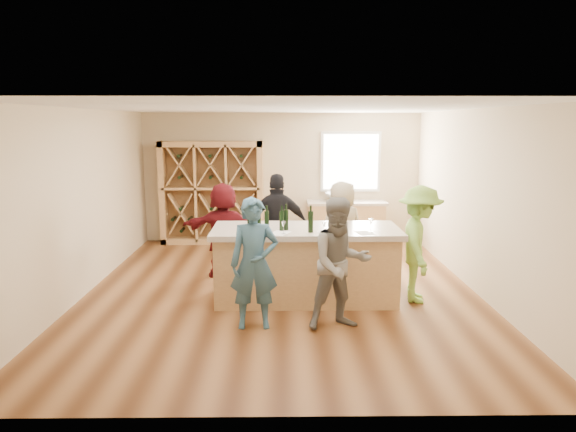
{
  "coord_description": "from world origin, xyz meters",
  "views": [
    {
      "loc": [
        0.01,
        -7.69,
        2.59
      ],
      "look_at": [
        0.1,
        0.2,
        1.15
      ],
      "focal_mm": 32.0,
      "sensor_mm": 36.0,
      "label": 1
    }
  ],
  "objects_px": {
    "wine_bottle_b": "(258,222)",
    "person_server": "(419,244)",
    "person_near_left": "(254,264)",
    "person_far_left": "(224,230)",
    "wine_rack": "(212,193)",
    "person_near_right": "(340,264)",
    "wine_bottle_d": "(282,221)",
    "wine_bottle_c": "(267,220)",
    "wine_bottle_a": "(250,220)",
    "wine_bottle_e": "(286,220)",
    "person_far_mid": "(278,226)",
    "sink": "(338,197)",
    "tasting_counter_base": "(306,266)",
    "wine_bottle_f": "(311,222)",
    "person_far_right": "(342,229)"
  },
  "relations": [
    {
      "from": "wine_bottle_c",
      "to": "wine_bottle_a",
      "type": "bearing_deg",
      "value": -170.79
    },
    {
      "from": "wine_bottle_b",
      "to": "person_server",
      "type": "height_order",
      "value": "person_server"
    },
    {
      "from": "sink",
      "to": "person_far_mid",
      "type": "bearing_deg",
      "value": -117.19
    },
    {
      "from": "wine_rack",
      "to": "person_near_left",
      "type": "distance_m",
      "value": 4.85
    },
    {
      "from": "sink",
      "to": "wine_bottle_e",
      "type": "distance_m",
      "value": 3.89
    },
    {
      "from": "wine_bottle_e",
      "to": "person_far_left",
      "type": "height_order",
      "value": "person_far_left"
    },
    {
      "from": "sink",
      "to": "person_near_left",
      "type": "bearing_deg",
      "value": -108.45
    },
    {
      "from": "person_near_left",
      "to": "person_far_mid",
      "type": "distance_m",
      "value": 2.2
    },
    {
      "from": "person_near_left",
      "to": "wine_bottle_d",
      "type": "bearing_deg",
      "value": 64.33
    },
    {
      "from": "person_near_right",
      "to": "person_server",
      "type": "distance_m",
      "value": 1.61
    },
    {
      "from": "sink",
      "to": "person_server",
      "type": "bearing_deg",
      "value": -77.69
    },
    {
      "from": "sink",
      "to": "person_near_left",
      "type": "height_order",
      "value": "person_near_left"
    },
    {
      "from": "wine_rack",
      "to": "person_near_left",
      "type": "bearing_deg",
      "value": -76.2
    },
    {
      "from": "wine_bottle_d",
      "to": "wine_bottle_c",
      "type": "bearing_deg",
      "value": 161.64
    },
    {
      "from": "person_near_left",
      "to": "person_far_left",
      "type": "distance_m",
      "value": 2.31
    },
    {
      "from": "sink",
      "to": "person_near_right",
      "type": "distance_m",
      "value": 4.69
    },
    {
      "from": "wine_bottle_d",
      "to": "person_far_left",
      "type": "distance_m",
      "value": 1.73
    },
    {
      "from": "wine_rack",
      "to": "person_near_left",
      "type": "relative_size",
      "value": 1.31
    },
    {
      "from": "person_server",
      "to": "sink",
      "type": "bearing_deg",
      "value": 23.48
    },
    {
      "from": "wine_bottle_b",
      "to": "person_server",
      "type": "bearing_deg",
      "value": 5.37
    },
    {
      "from": "wine_bottle_c",
      "to": "wine_bottle_f",
      "type": "xyz_separation_m",
      "value": [
        0.62,
        -0.19,
        0.01
      ]
    },
    {
      "from": "tasting_counter_base",
      "to": "person_far_right",
      "type": "bearing_deg",
      "value": 60.84
    },
    {
      "from": "tasting_counter_base",
      "to": "person_server",
      "type": "bearing_deg",
      "value": -2.77
    },
    {
      "from": "wine_bottle_f",
      "to": "wine_bottle_b",
      "type": "bearing_deg",
      "value": 179.84
    },
    {
      "from": "sink",
      "to": "wine_bottle_e",
      "type": "relative_size",
      "value": 1.87
    },
    {
      "from": "tasting_counter_base",
      "to": "person_near_right",
      "type": "distance_m",
      "value": 1.2
    },
    {
      "from": "tasting_counter_base",
      "to": "person_server",
      "type": "height_order",
      "value": "person_server"
    },
    {
      "from": "wine_bottle_b",
      "to": "person_server",
      "type": "distance_m",
      "value": 2.37
    },
    {
      "from": "wine_bottle_c",
      "to": "tasting_counter_base",
      "type": "bearing_deg",
      "value": 11.33
    },
    {
      "from": "wine_bottle_c",
      "to": "person_near_right",
      "type": "bearing_deg",
      "value": -45.47
    },
    {
      "from": "wine_bottle_b",
      "to": "person_far_mid",
      "type": "bearing_deg",
      "value": 79.56
    },
    {
      "from": "wine_bottle_a",
      "to": "wine_bottle_b",
      "type": "distance_m",
      "value": 0.19
    },
    {
      "from": "person_far_left",
      "to": "wine_bottle_c",
      "type": "bearing_deg",
      "value": 125.36
    },
    {
      "from": "tasting_counter_base",
      "to": "person_near_right",
      "type": "height_order",
      "value": "person_near_right"
    },
    {
      "from": "wine_bottle_d",
      "to": "person_server",
      "type": "bearing_deg",
      "value": 3.02
    },
    {
      "from": "wine_bottle_a",
      "to": "wine_bottle_e",
      "type": "height_order",
      "value": "wine_bottle_e"
    },
    {
      "from": "wine_rack",
      "to": "wine_bottle_e",
      "type": "relative_size",
      "value": 7.59
    },
    {
      "from": "person_far_left",
      "to": "wine_bottle_f",
      "type": "height_order",
      "value": "person_far_left"
    },
    {
      "from": "sink",
      "to": "wine_bottle_a",
      "type": "relative_size",
      "value": 1.9
    },
    {
      "from": "wine_bottle_d",
      "to": "wine_bottle_e",
      "type": "height_order",
      "value": "wine_bottle_e"
    },
    {
      "from": "wine_bottle_a",
      "to": "person_server",
      "type": "height_order",
      "value": "person_server"
    },
    {
      "from": "person_far_mid",
      "to": "sink",
      "type": "bearing_deg",
      "value": -113.81
    },
    {
      "from": "tasting_counter_base",
      "to": "wine_bottle_f",
      "type": "bearing_deg",
      "value": -80.54
    },
    {
      "from": "sink",
      "to": "person_near_right",
      "type": "bearing_deg",
      "value": -95.64
    },
    {
      "from": "person_server",
      "to": "person_far_left",
      "type": "relative_size",
      "value": 1.06
    },
    {
      "from": "tasting_counter_base",
      "to": "person_far_mid",
      "type": "xyz_separation_m",
      "value": [
        -0.42,
        1.13,
        0.38
      ]
    },
    {
      "from": "wine_bottle_e",
      "to": "person_far_left",
      "type": "bearing_deg",
      "value": 128.37
    },
    {
      "from": "person_far_mid",
      "to": "wine_bottle_f",
      "type": "bearing_deg",
      "value": 111.46
    },
    {
      "from": "wine_rack",
      "to": "person_server",
      "type": "relative_size",
      "value": 1.29
    },
    {
      "from": "wine_rack",
      "to": "person_near_left",
      "type": "height_order",
      "value": "wine_rack"
    }
  ]
}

